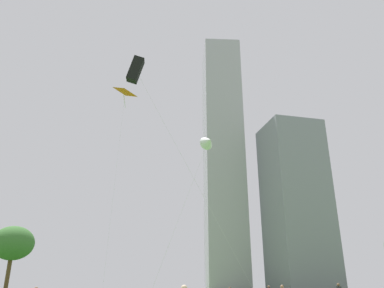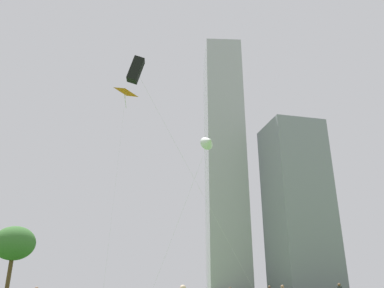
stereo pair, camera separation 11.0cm
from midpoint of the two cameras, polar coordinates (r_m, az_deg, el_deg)
kite_flying_0 at (r=35.18m, az=2.64°, el=0.38°), size 6.06×2.14×15.06m
kite_flying_2 at (r=54.85m, az=-9.96°, el=7.62°), size 2.71×8.26×28.26m
kite_flying_3 at (r=32.86m, az=-8.45°, el=11.06°), size 10.51×1.45×20.09m
park_tree_0 at (r=47.02m, az=-25.37°, el=-13.53°), size 4.49×4.49×7.93m
distant_highrise_0 at (r=159.22m, az=4.99°, el=-2.05°), size 16.60×20.97×105.45m
distant_highrise_1 at (r=143.37m, az=15.80°, el=-8.59°), size 21.99×21.34×60.34m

